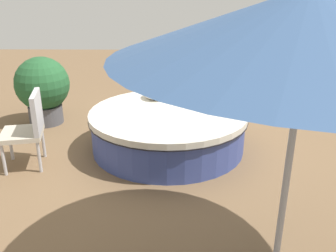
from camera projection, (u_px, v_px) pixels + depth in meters
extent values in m
plane|color=brown|center=(168.00, 147.00, 5.36)|extent=(16.00, 16.00, 0.00)
cylinder|color=#38478C|center=(168.00, 132.00, 5.27)|extent=(2.15, 2.15, 0.47)
cylinder|color=black|center=(168.00, 117.00, 5.18)|extent=(2.23, 2.23, 0.02)
cylinder|color=beige|center=(168.00, 114.00, 5.17)|extent=(2.22, 2.22, 0.09)
ellipsoid|color=beige|center=(215.00, 104.00, 5.19)|extent=(0.45, 0.35, 0.18)
ellipsoid|color=silver|center=(192.00, 93.00, 5.64)|extent=(0.56, 0.29, 0.18)
ellipsoid|color=white|center=(156.00, 93.00, 5.70)|extent=(0.47, 0.40, 0.16)
cylinder|color=#B7B7BC|center=(4.00, 160.00, 4.52)|extent=(0.04, 0.04, 0.42)
cylinder|color=#B7B7BC|center=(11.00, 145.00, 4.92)|extent=(0.04, 0.04, 0.42)
cylinder|color=#B7B7BC|center=(39.00, 157.00, 4.60)|extent=(0.04, 0.04, 0.42)
cylinder|color=#B7B7BC|center=(43.00, 143.00, 5.00)|extent=(0.04, 0.04, 0.42)
cube|color=beige|center=(22.00, 134.00, 4.67)|extent=(0.61, 0.60, 0.06)
cube|color=#B7B7BC|center=(37.00, 112.00, 4.61)|extent=(0.52, 0.17, 0.50)
cylinder|color=#99999E|center=(289.00, 160.00, 2.55)|extent=(0.05, 0.05, 2.22)
cone|color=#385684|center=(308.00, 23.00, 2.21)|extent=(2.46, 2.46, 0.43)
cylinder|color=#4C4C51|center=(46.00, 114.00, 6.22)|extent=(0.56, 0.56, 0.31)
sphere|color=#23562D|center=(42.00, 84.00, 6.03)|extent=(0.88, 0.88, 0.88)
cylinder|color=#B7B7BC|center=(227.00, 103.00, 6.60)|extent=(0.43, 0.43, 0.43)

